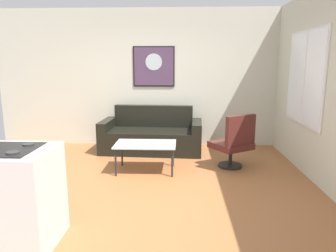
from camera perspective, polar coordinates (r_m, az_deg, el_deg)
ground at (r=4.53m, az=-6.25°, el=-11.19°), size 6.40×6.40×0.04m
back_wall at (r=6.60m, az=-3.32°, el=8.64°), size 6.40×0.05×2.80m
right_wall at (r=4.86m, az=26.47°, el=6.48°), size 0.05×6.40×2.80m
couch at (r=6.19m, az=-2.97°, el=-1.92°), size 1.98×0.94×0.87m
coffee_table at (r=5.02m, az=-4.11°, el=-3.60°), size 0.96×0.61×0.46m
armchair at (r=5.25m, az=11.93°, el=-2.93°), size 0.78×0.77×0.91m
wall_painting at (r=6.54m, az=-2.59°, el=10.77°), size 0.85×0.03×0.82m
window at (r=5.39m, az=23.60°, el=7.99°), size 0.03×1.45×1.48m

